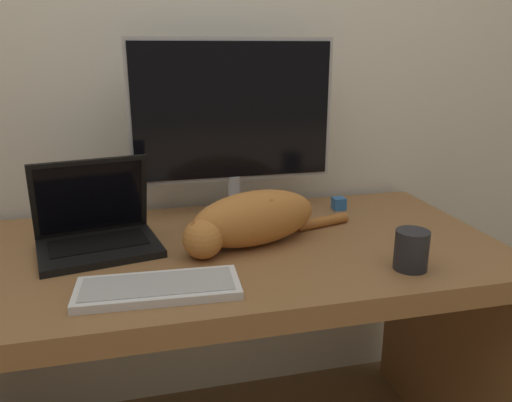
# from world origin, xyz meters

# --- Properties ---
(wall_back) EXTENTS (6.40, 0.06, 2.60)m
(wall_back) POSITION_xyz_m (0.00, 0.83, 1.30)
(wall_back) COLOR silver
(wall_back) RESTS_ON ground_plane
(desk) EXTENTS (1.63, 0.77, 0.78)m
(desk) POSITION_xyz_m (0.00, 0.38, 0.62)
(desk) COLOR olive
(desk) RESTS_ON ground_plane
(monitor) EXTENTS (0.64, 0.21, 0.56)m
(monitor) POSITION_xyz_m (0.12, 0.63, 1.09)
(monitor) COLOR #B2B2B7
(monitor) RESTS_ON desk
(laptop) EXTENTS (0.35, 0.30, 0.25)m
(laptop) POSITION_xyz_m (-0.30, 0.45, 0.83)
(laptop) COLOR black
(laptop) RESTS_ON desk
(external_keyboard) EXTENTS (0.38, 0.17, 0.02)m
(external_keyboard) POSITION_xyz_m (-0.16, 0.15, 0.79)
(external_keyboard) COLOR white
(external_keyboard) RESTS_ON desk
(cat) EXTENTS (0.54, 0.25, 0.16)m
(cat) POSITION_xyz_m (0.11, 0.37, 0.86)
(cat) COLOR #C67A38
(cat) RESTS_ON desk
(coffee_mug) EXTENTS (0.08, 0.08, 0.10)m
(coffee_mug) POSITION_xyz_m (0.47, 0.13, 0.83)
(coffee_mug) COLOR #232328
(coffee_mug) RESTS_ON desk
(small_toy) EXTENTS (0.04, 0.04, 0.04)m
(small_toy) POSITION_xyz_m (0.48, 0.62, 0.80)
(small_toy) COLOR #2D6BB7
(small_toy) RESTS_ON desk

